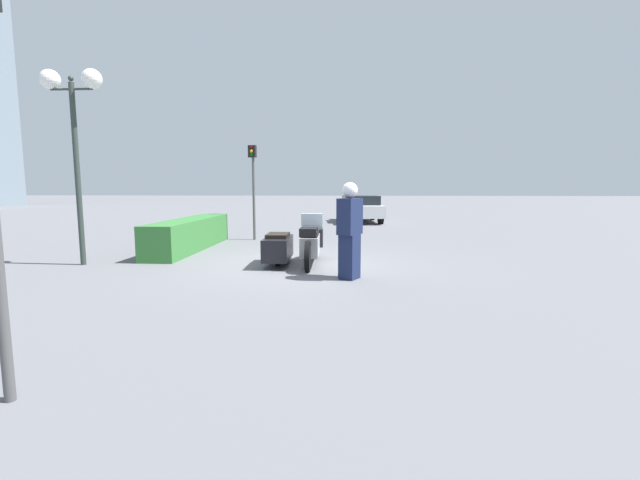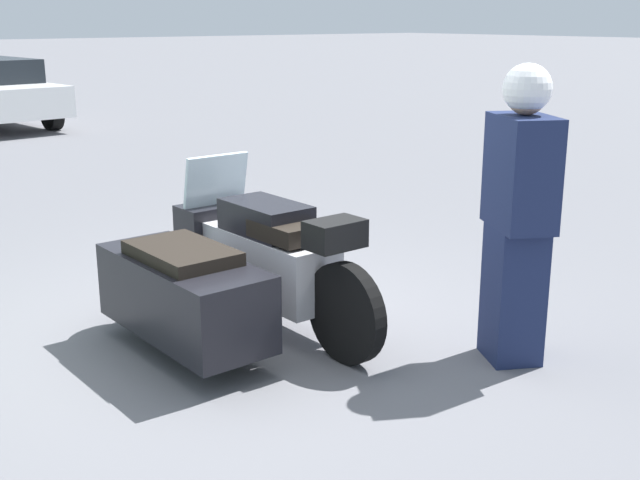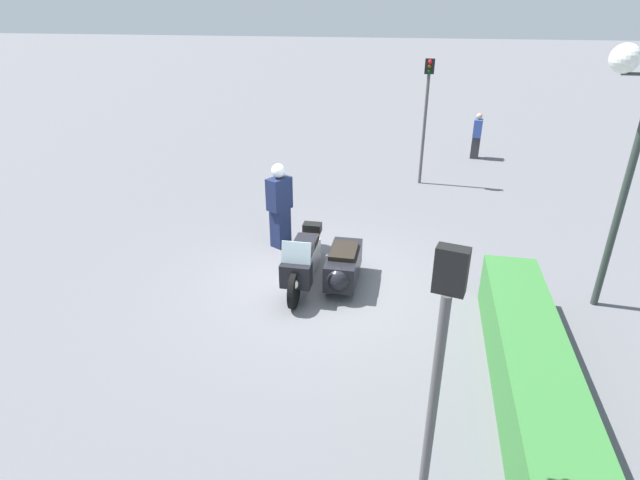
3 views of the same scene
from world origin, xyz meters
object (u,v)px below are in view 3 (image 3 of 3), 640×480
object	(u,v)px
officer_rider	(280,204)
pedestrian_bystander	(477,136)
traffic_light_near	(439,360)
police_motorcycle	(324,264)
traffic_light_far	(426,105)
hedge_bush_curbside	(529,365)

from	to	relation	value
officer_rider	pedestrian_bystander	size ratio (longest dim) A/B	1.22
traffic_light_near	police_motorcycle	bearing A→B (deg)	35.59
officer_rider	traffic_light_far	xyz separation A→B (m)	(-5.02, 2.93, 1.33)
traffic_light_near	traffic_light_far	size ratio (longest dim) A/B	0.89
police_motorcycle	traffic_light_far	distance (m)	7.00
officer_rider	hedge_bush_curbside	size ratio (longest dim) A/B	0.39
hedge_bush_curbside	traffic_light_far	world-z (taller)	traffic_light_far
hedge_bush_curbside	traffic_light_far	size ratio (longest dim) A/B	1.36
police_motorcycle	traffic_light_far	world-z (taller)	traffic_light_far
traffic_light_far	officer_rider	bearing A→B (deg)	-31.27
hedge_bush_curbside	traffic_light_far	distance (m)	9.16
police_motorcycle	hedge_bush_curbside	bearing A→B (deg)	54.63
police_motorcycle	officer_rider	world-z (taller)	officer_rider
traffic_light_near	pedestrian_bystander	size ratio (longest dim) A/B	2.05
officer_rider	pedestrian_bystander	world-z (taller)	officer_rider
traffic_light_near	pedestrian_bystander	xyz separation A→B (m)	(-14.30, 1.55, -1.33)
pedestrian_bystander	traffic_light_far	bearing A→B (deg)	68.92
police_motorcycle	hedge_bush_curbside	xyz separation A→B (m)	(2.27, 3.31, -0.03)
police_motorcycle	officer_rider	size ratio (longest dim) A/B	1.27
officer_rider	hedge_bush_curbside	world-z (taller)	officer_rider
officer_rider	traffic_light_far	distance (m)	5.96
hedge_bush_curbside	traffic_light_near	bearing A→B (deg)	-31.10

